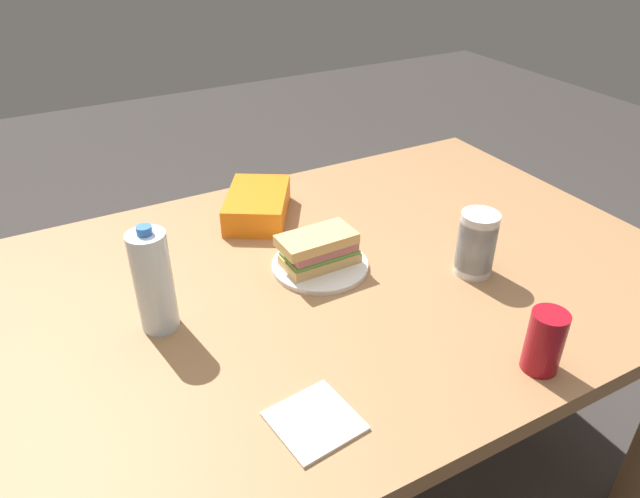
% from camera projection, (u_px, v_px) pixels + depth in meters
% --- Properties ---
extents(dining_table, '(1.71, 1.05, 0.77)m').
position_uv_depth(dining_table, '(306.00, 313.00, 1.33)').
color(dining_table, '#9E7047').
rests_on(dining_table, ground_plane).
extents(paper_plate, '(0.22, 0.22, 0.01)m').
position_uv_depth(paper_plate, '(320.00, 265.00, 1.34)').
color(paper_plate, white).
rests_on(paper_plate, dining_table).
extents(sandwich, '(0.18, 0.10, 0.08)m').
position_uv_depth(sandwich, '(319.00, 249.00, 1.31)').
color(sandwich, '#DBB26B').
rests_on(sandwich, paper_plate).
extents(soda_can_red, '(0.07, 0.07, 0.12)m').
position_uv_depth(soda_can_red, '(545.00, 341.00, 1.03)').
color(soda_can_red, maroon).
rests_on(soda_can_red, dining_table).
extents(chip_bag, '(0.25, 0.27, 0.07)m').
position_uv_depth(chip_bag, '(258.00, 205.00, 1.53)').
color(chip_bag, orange).
rests_on(chip_bag, dining_table).
extents(water_bottle_tall, '(0.07, 0.07, 0.23)m').
position_uv_depth(water_bottle_tall, '(154.00, 281.00, 1.11)').
color(water_bottle_tall, silver).
rests_on(water_bottle_tall, dining_table).
extents(plastic_cup_stack, '(0.08, 0.08, 0.15)m').
position_uv_depth(plastic_cup_stack, '(476.00, 244.00, 1.28)').
color(plastic_cup_stack, silver).
rests_on(plastic_cup_stack, dining_table).
extents(paper_napkin, '(0.14, 0.14, 0.01)m').
position_uv_depth(paper_napkin, '(314.00, 421.00, 0.95)').
color(paper_napkin, white).
rests_on(paper_napkin, dining_table).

